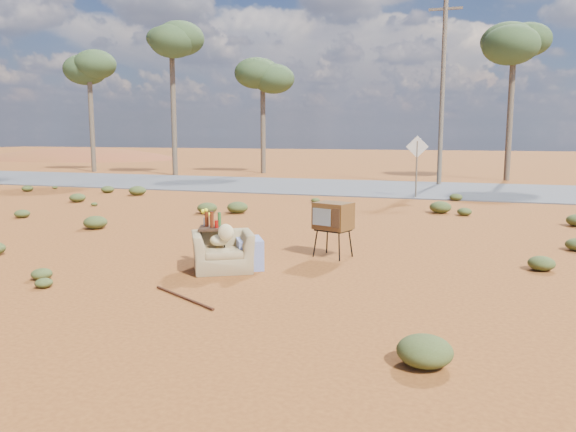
% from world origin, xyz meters
% --- Properties ---
extents(ground, '(140.00, 140.00, 0.00)m').
position_xyz_m(ground, '(0.00, 0.00, 0.00)').
color(ground, '#98531E').
rests_on(ground, ground).
extents(highway, '(140.00, 7.00, 0.04)m').
position_xyz_m(highway, '(0.00, 15.00, 0.02)').
color(highway, '#565659').
rests_on(highway, ground).
extents(dirt_mound, '(26.00, 18.00, 2.00)m').
position_xyz_m(dirt_mound, '(-30.00, 34.00, 0.00)').
color(dirt_mound, brown).
rests_on(dirt_mound, ground).
extents(armchair, '(1.29, 1.21, 0.87)m').
position_xyz_m(armchair, '(-0.50, 0.23, 0.40)').
color(armchair, '#90784F').
rests_on(armchair, ground).
extents(tv_unit, '(0.76, 0.68, 1.02)m').
position_xyz_m(tv_unit, '(0.95, 1.72, 0.76)').
color(tv_unit, black).
rests_on(tv_unit, ground).
extents(side_table, '(0.62, 0.62, 0.98)m').
position_xyz_m(side_table, '(-0.85, 0.36, 0.72)').
color(side_table, '#352113').
rests_on(side_table, ground).
extents(rusty_bar, '(1.27, 0.76, 0.04)m').
position_xyz_m(rusty_bar, '(-0.40, -1.50, 0.02)').
color(rusty_bar, '#502415').
rests_on(rusty_bar, ground).
extents(road_sign, '(0.78, 0.06, 2.19)m').
position_xyz_m(road_sign, '(1.50, 12.00, 1.50)').
color(road_sign, brown).
rests_on(road_sign, ground).
extents(eucalyptus_far_left, '(3.20, 3.20, 7.10)m').
position_xyz_m(eucalyptus_far_left, '(-18.00, 20.00, 5.94)').
color(eucalyptus_far_left, brown).
rests_on(eucalyptus_far_left, ground).
extents(eucalyptus_left, '(3.20, 3.20, 8.10)m').
position_xyz_m(eucalyptus_left, '(-12.00, 19.00, 6.92)').
color(eucalyptus_left, brown).
rests_on(eucalyptus_left, ground).
extents(eucalyptus_near_left, '(3.20, 3.20, 6.60)m').
position_xyz_m(eucalyptus_near_left, '(-8.00, 22.00, 5.45)').
color(eucalyptus_near_left, brown).
rests_on(eucalyptus_near_left, ground).
extents(eucalyptus_center, '(3.20, 3.20, 7.60)m').
position_xyz_m(eucalyptus_center, '(5.00, 21.00, 6.43)').
color(eucalyptus_center, brown).
rests_on(eucalyptus_center, ground).
extents(utility_pole_center, '(1.40, 0.20, 8.00)m').
position_xyz_m(utility_pole_center, '(2.00, 17.50, 4.15)').
color(utility_pole_center, brown).
rests_on(utility_pole_center, ground).
extents(scrub_patch, '(17.49, 8.07, 0.33)m').
position_xyz_m(scrub_patch, '(-0.82, 4.41, 0.14)').
color(scrub_patch, '#425223').
rests_on(scrub_patch, ground).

